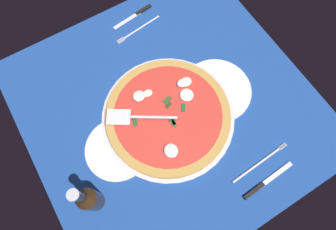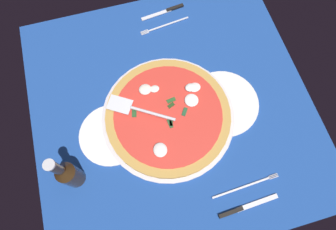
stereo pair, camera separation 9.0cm
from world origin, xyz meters
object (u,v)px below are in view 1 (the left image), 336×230
(dinner_plate_left, at_px, (216,90))
(dinner_plate_right, at_px, (118,149))
(beer_bottle, at_px, (88,199))
(place_setting_near, at_px, (137,22))
(pizza, at_px, (168,115))
(place_setting_far, at_px, (262,174))
(pizza_server, at_px, (138,117))

(dinner_plate_left, distance_m, dinner_plate_right, 0.39)
(dinner_plate_right, height_order, beer_bottle, beer_bottle)
(place_setting_near, relative_size, beer_bottle, 0.93)
(pizza, distance_m, beer_bottle, 0.36)
(place_setting_far, bearing_deg, dinner_plate_right, 136.09)
(place_setting_near, distance_m, place_setting_far, 0.71)
(place_setting_far, bearing_deg, dinner_plate_left, 79.55)
(dinner_plate_right, xyz_separation_m, place_setting_near, (-0.30, -0.40, -0.00))
(pizza_server, xyz_separation_m, beer_bottle, (0.24, 0.16, 0.04))
(dinner_plate_right, relative_size, place_setting_far, 0.94)
(place_setting_near, bearing_deg, dinner_plate_left, 96.43)
(pizza, bearing_deg, dinner_plate_left, 178.53)
(pizza, height_order, pizza_server, pizza_server)
(dinner_plate_right, relative_size, beer_bottle, 0.92)
(dinner_plate_right, relative_size, pizza_server, 1.00)
(pizza, bearing_deg, pizza_server, -20.88)
(dinner_plate_right, relative_size, pizza, 0.50)
(beer_bottle, bearing_deg, place_setting_far, 157.82)
(dinner_plate_left, bearing_deg, dinner_plate_right, 1.02)
(dinner_plate_left, xyz_separation_m, dinner_plate_right, (0.39, 0.01, 0.00))
(dinner_plate_right, distance_m, place_setting_far, 0.46)
(dinner_plate_right, distance_m, beer_bottle, 0.19)
(pizza_server, height_order, place_setting_far, pizza_server)
(place_setting_near, bearing_deg, pizza_server, 54.63)
(place_setting_near, xyz_separation_m, place_setting_far, (-0.05, 0.71, 0.00))
(dinner_plate_right, bearing_deg, beer_bottle, 38.93)
(place_setting_far, bearing_deg, pizza, 112.80)
(dinner_plate_right, bearing_deg, pizza, -176.53)
(pizza_server, distance_m, beer_bottle, 0.29)
(pizza_server, distance_m, place_setting_near, 0.41)
(pizza_server, bearing_deg, beer_bottle, 65.20)
(pizza, relative_size, beer_bottle, 1.82)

